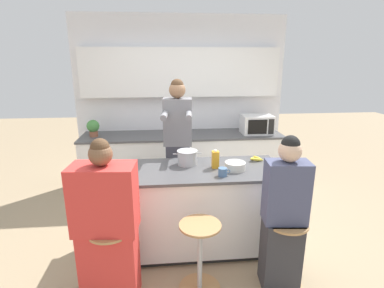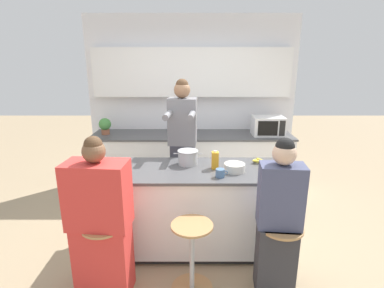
% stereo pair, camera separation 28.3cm
% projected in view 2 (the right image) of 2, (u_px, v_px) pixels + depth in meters
% --- Properties ---
extents(ground_plane, '(16.00, 16.00, 0.00)m').
position_uv_depth(ground_plane, '(192.00, 246.00, 3.38)').
color(ground_plane, tan).
extents(wall_back, '(3.36, 0.22, 2.70)m').
position_uv_depth(wall_back, '(192.00, 90.00, 4.84)').
color(wall_back, white).
rests_on(wall_back, ground_plane).
extents(back_counter, '(3.12, 0.69, 0.89)m').
position_uv_depth(back_counter, '(192.00, 161.00, 4.82)').
color(back_counter, white).
rests_on(back_counter, ground_plane).
extents(kitchen_island, '(1.90, 0.75, 0.92)m').
position_uv_depth(kitchen_island, '(192.00, 208.00, 3.25)').
color(kitchen_island, black).
rests_on(kitchen_island, ground_plane).
extents(bar_stool_leftmost, '(0.38, 0.38, 0.66)m').
position_uv_depth(bar_stool_leftmost, '(106.00, 256.00, 2.63)').
color(bar_stool_leftmost, tan).
rests_on(bar_stool_leftmost, ground_plane).
extents(bar_stool_center, '(0.38, 0.38, 0.66)m').
position_uv_depth(bar_stool_center, '(192.00, 255.00, 2.65)').
color(bar_stool_center, tan).
rests_on(bar_stool_center, ground_plane).
extents(bar_stool_rightmost, '(0.38, 0.38, 0.66)m').
position_uv_depth(bar_stool_rightmost, '(279.00, 258.00, 2.61)').
color(bar_stool_rightmost, tan).
rests_on(bar_stool_rightmost, ground_plane).
extents(person_cooking, '(0.39, 0.56, 1.81)m').
position_uv_depth(person_cooking, '(182.00, 151.00, 3.78)').
color(person_cooking, '#383842').
rests_on(person_cooking, ground_plane).
extents(person_wrapped_blanket, '(0.54, 0.33, 1.45)m').
position_uv_depth(person_wrapped_blanket, '(101.00, 224.00, 2.55)').
color(person_wrapped_blanket, red).
rests_on(person_wrapped_blanket, ground_plane).
extents(person_seated_near, '(0.38, 0.29, 1.44)m').
position_uv_depth(person_seated_near, '(278.00, 225.00, 2.55)').
color(person_seated_near, '#333338').
rests_on(person_seated_near, ground_plane).
extents(cooking_pot, '(0.31, 0.22, 0.16)m').
position_uv_depth(cooking_pot, '(188.00, 157.00, 3.24)').
color(cooking_pot, '#B7BABC').
rests_on(cooking_pot, kitchen_island).
extents(fruit_bowl, '(0.21, 0.21, 0.08)m').
position_uv_depth(fruit_bowl, '(235.00, 167.00, 3.05)').
color(fruit_bowl, silver).
rests_on(fruit_bowl, kitchen_island).
extents(coffee_cup_near, '(0.12, 0.09, 0.08)m').
position_uv_depth(coffee_cup_near, '(220.00, 173.00, 2.90)').
color(coffee_cup_near, '#4C7099').
rests_on(coffee_cup_near, kitchen_island).
extents(banana_bunch, '(0.17, 0.12, 0.06)m').
position_uv_depth(banana_bunch, '(258.00, 161.00, 3.30)').
color(banana_bunch, yellow).
rests_on(banana_bunch, kitchen_island).
extents(juice_carton, '(0.07, 0.07, 0.20)m').
position_uv_depth(juice_carton, '(215.00, 160.00, 3.11)').
color(juice_carton, gold).
rests_on(juice_carton, kitchen_island).
extents(microwave, '(0.48, 0.35, 0.29)m').
position_uv_depth(microwave, '(268.00, 126.00, 4.61)').
color(microwave, white).
rests_on(microwave, back_counter).
extents(potted_plant, '(0.19, 0.19, 0.26)m').
position_uv_depth(potted_plant, '(105.00, 125.00, 4.66)').
color(potted_plant, '#93563D').
rests_on(potted_plant, back_counter).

